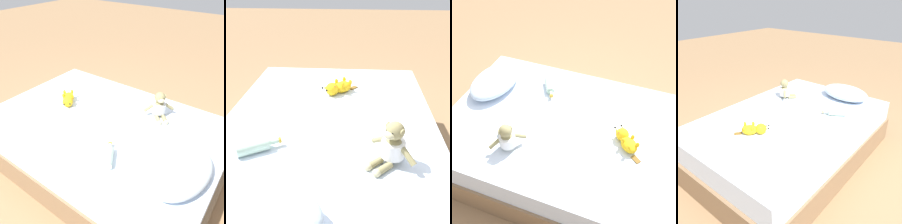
% 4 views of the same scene
% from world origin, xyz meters
% --- Properties ---
extents(ground_plane, '(16.00, 16.00, 0.00)m').
position_xyz_m(ground_plane, '(0.00, 0.00, 0.00)').
color(ground_plane, '#93704C').
extents(bed, '(1.42, 2.10, 0.50)m').
position_xyz_m(bed, '(0.00, 0.00, 0.25)').
color(bed, '#846647').
rests_on(bed, ground_plane).
extents(pillow, '(0.61, 0.42, 0.15)m').
position_xyz_m(pillow, '(0.22, 0.80, 0.58)').
color(pillow, silver).
rests_on(pillow, bed).
extents(plush_monkey, '(0.26, 0.26, 0.24)m').
position_xyz_m(plush_monkey, '(-0.36, 0.35, 0.60)').
color(plush_monkey, '#8E8456').
rests_on(plush_monkey, bed).
extents(plush_yellow_creature, '(0.28, 0.26, 0.10)m').
position_xyz_m(plush_yellow_creature, '(-0.03, -0.47, 0.55)').
color(plush_yellow_creature, yellow).
rests_on(plush_yellow_creature, bed).
extents(glass_bottle, '(0.24, 0.17, 0.07)m').
position_xyz_m(glass_bottle, '(0.37, 0.32, 0.54)').
color(glass_bottle, '#B2D1B7').
rests_on(glass_bottle, bed).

